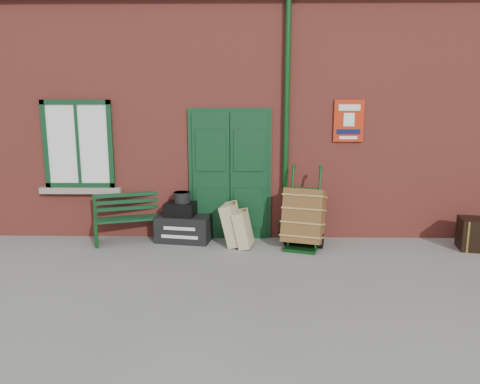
{
  "coord_description": "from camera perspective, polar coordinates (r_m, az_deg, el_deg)",
  "views": [
    {
      "loc": [
        0.02,
        -6.49,
        2.45
      ],
      "look_at": [
        -0.11,
        0.6,
        1.0
      ],
      "focal_mm": 35.0,
      "sensor_mm": 36.0,
      "label": 1
    }
  ],
  "objects": [
    {
      "name": "ground",
      "position": [
        6.93,
        0.83,
        -9.13
      ],
      "size": [
        80.0,
        80.0,
        0.0
      ],
      "primitive_type": "plane",
      "color": "gray",
      "rests_on": "ground"
    },
    {
      "name": "suitcase_back",
      "position": [
        7.82,
        -0.93,
        -3.93
      ],
      "size": [
        0.45,
        0.56,
        0.72
      ],
      "primitive_type": "cube",
      "rotation": [
        0.0,
        -0.24,
        -0.2
      ],
      "color": "tan",
      "rests_on": "ground"
    },
    {
      "name": "strongbox",
      "position": [
        8.05,
        -7.28,
        -2.07
      ],
      "size": [
        0.55,
        0.44,
        0.23
      ],
      "primitive_type": "cube",
      "rotation": [
        0.0,
        0.0,
        -0.16
      ],
      "color": "black",
      "rests_on": "houdini_trunk"
    },
    {
      "name": "houdini_trunk",
      "position": [
        8.12,
        -6.86,
        -4.4
      ],
      "size": [
        0.98,
        0.64,
        0.45
      ],
      "primitive_type": "cube",
      "rotation": [
        0.0,
        0.0,
        -0.16
      ],
      "color": "black",
      "rests_on": "ground"
    },
    {
      "name": "hatbox",
      "position": [
        8.0,
        -7.1,
        -0.65
      ],
      "size": [
        0.31,
        0.31,
        0.18
      ],
      "primitive_type": "cylinder",
      "rotation": [
        0.0,
        0.0,
        -0.16
      ],
      "color": "black",
      "rests_on": "strongbox"
    },
    {
      "name": "porter_trolley",
      "position": [
        7.73,
        7.77,
        -3.09
      ],
      "size": [
        0.81,
        0.84,
        1.32
      ],
      "rotation": [
        0.0,
        0.0,
        -0.3
      ],
      "color": "#0E3814",
      "rests_on": "ground"
    },
    {
      "name": "suitcase_front",
      "position": [
        7.73,
        0.38,
        -4.5
      ],
      "size": [
        0.39,
        0.5,
        0.62
      ],
      "primitive_type": "cube",
      "rotation": [
        0.0,
        -0.22,
        -0.2
      ],
      "color": "tan",
      "rests_on": "ground"
    },
    {
      "name": "bench",
      "position": [
        8.24,
        -12.61,
        -2.91
      ],
      "size": [
        1.44,
        0.82,
        0.85
      ],
      "rotation": [
        0.0,
        0.0,
        0.31
      ],
      "color": "#0E361B",
      "rests_on": "ground"
    },
    {
      "name": "station_building",
      "position": [
        9.98,
        0.95,
        9.9
      ],
      "size": [
        10.3,
        4.3,
        4.36
      ],
      "color": "#A34034",
      "rests_on": "ground"
    }
  ]
}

